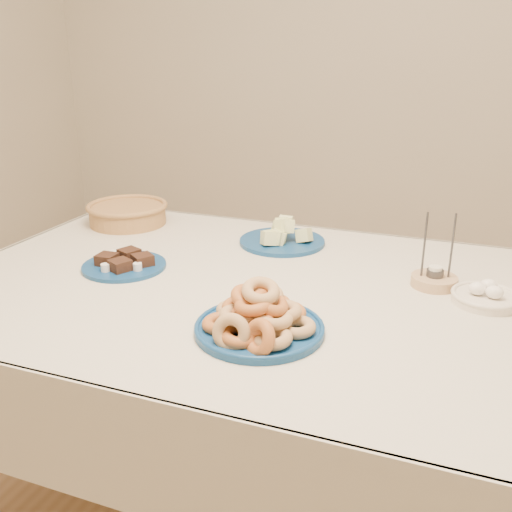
% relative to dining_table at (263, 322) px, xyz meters
% --- Properties ---
extents(ground, '(5.00, 5.00, 0.00)m').
position_rel_dining_table_xyz_m(ground, '(0.00, 0.00, -0.64)').
color(ground, olive).
rests_on(ground, ground).
extents(dining_table, '(1.71, 1.11, 0.75)m').
position_rel_dining_table_xyz_m(dining_table, '(0.00, 0.00, 0.00)').
color(dining_table, brown).
rests_on(dining_table, ground).
extents(donut_platter, '(0.32, 0.32, 0.13)m').
position_rel_dining_table_xyz_m(donut_platter, '(0.08, -0.25, 0.14)').
color(donut_platter, navy).
rests_on(donut_platter, dining_table).
extents(melon_plate, '(0.27, 0.27, 0.09)m').
position_rel_dining_table_xyz_m(melon_plate, '(-0.06, 0.33, 0.13)').
color(melon_plate, navy).
rests_on(melon_plate, dining_table).
extents(brownie_plate, '(0.29, 0.29, 0.04)m').
position_rel_dining_table_xyz_m(brownie_plate, '(-0.41, -0.02, 0.12)').
color(brownie_plate, navy).
rests_on(brownie_plate, dining_table).
extents(wicker_basket, '(0.32, 0.32, 0.07)m').
position_rel_dining_table_xyz_m(wicker_basket, '(-0.64, 0.35, 0.15)').
color(wicker_basket, olive).
rests_on(wicker_basket, dining_table).
extents(candle_holder, '(0.14, 0.14, 0.20)m').
position_rel_dining_table_xyz_m(candle_holder, '(0.42, 0.16, 0.12)').
color(candle_holder, tan).
rests_on(candle_holder, dining_table).
extents(egg_bowl, '(0.16, 0.16, 0.05)m').
position_rel_dining_table_xyz_m(egg_bowl, '(0.54, 0.09, 0.12)').
color(egg_bowl, beige).
rests_on(egg_bowl, dining_table).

